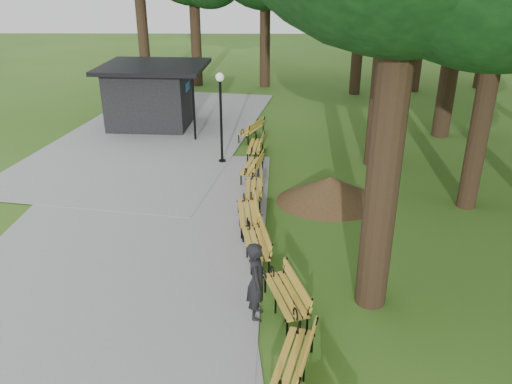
{
  "coord_description": "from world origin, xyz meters",
  "views": [
    {
      "loc": [
        -0.09,
        -8.44,
        7.14
      ],
      "look_at": [
        -0.25,
        5.04,
        1.1
      ],
      "focal_mm": 36.04,
      "sensor_mm": 36.0,
      "label": 1
    }
  ],
  "objects_px": {
    "lamp_post": "(221,100)",
    "bench_6": "(253,189)",
    "person": "(257,281)",
    "bench_3": "(285,295)",
    "bench_9": "(251,129)",
    "dirt_mound": "(330,189)",
    "bench_4": "(255,243)",
    "bench_5": "(247,212)",
    "bench_8": "(255,146)",
    "bench_2": "(292,360)",
    "bench_7": "(252,166)",
    "kiosk": "(150,95)"
  },
  "relations": [
    {
      "from": "person",
      "to": "bench_5",
      "type": "bearing_deg",
      "value": 6.18
    },
    {
      "from": "bench_4",
      "to": "bench_9",
      "type": "height_order",
      "value": "same"
    },
    {
      "from": "lamp_post",
      "to": "bench_2",
      "type": "relative_size",
      "value": 1.83
    },
    {
      "from": "person",
      "to": "bench_2",
      "type": "relative_size",
      "value": 0.97
    },
    {
      "from": "bench_4",
      "to": "bench_7",
      "type": "bearing_deg",
      "value": 172.71
    },
    {
      "from": "bench_9",
      "to": "bench_6",
      "type": "bearing_deg",
      "value": 24.73
    },
    {
      "from": "bench_3",
      "to": "bench_6",
      "type": "distance_m",
      "value": 5.87
    },
    {
      "from": "person",
      "to": "bench_3",
      "type": "xyz_separation_m",
      "value": [
        0.63,
        0.18,
        -0.48
      ]
    },
    {
      "from": "person",
      "to": "kiosk",
      "type": "xyz_separation_m",
      "value": [
        -5.14,
        14.41,
        0.55
      ]
    },
    {
      "from": "lamp_post",
      "to": "bench_9",
      "type": "height_order",
      "value": "lamp_post"
    },
    {
      "from": "bench_4",
      "to": "bench_3",
      "type": "bearing_deg",
      "value": 7.67
    },
    {
      "from": "lamp_post",
      "to": "bench_8",
      "type": "bearing_deg",
      "value": 27.56
    },
    {
      "from": "bench_3",
      "to": "bench_7",
      "type": "height_order",
      "value": "same"
    },
    {
      "from": "bench_7",
      "to": "bench_8",
      "type": "relative_size",
      "value": 1.0
    },
    {
      "from": "person",
      "to": "bench_8",
      "type": "distance_m",
      "value": 10.21
    },
    {
      "from": "kiosk",
      "to": "lamp_post",
      "type": "distance_m",
      "value": 6.2
    },
    {
      "from": "bench_8",
      "to": "bench_5",
      "type": "bearing_deg",
      "value": 3.79
    },
    {
      "from": "lamp_post",
      "to": "bench_3",
      "type": "xyz_separation_m",
      "value": [
        2.08,
        -9.35,
        -2.04
      ]
    },
    {
      "from": "bench_3",
      "to": "bench_6",
      "type": "xyz_separation_m",
      "value": [
        -0.81,
        5.82,
        0.0
      ]
    },
    {
      "from": "lamp_post",
      "to": "bench_2",
      "type": "bearing_deg",
      "value": -79.41
    },
    {
      "from": "lamp_post",
      "to": "bench_6",
      "type": "distance_m",
      "value": 4.27
    },
    {
      "from": "kiosk",
      "to": "bench_7",
      "type": "distance_m",
      "value": 8.12
    },
    {
      "from": "bench_5",
      "to": "person",
      "type": "bearing_deg",
      "value": -0.98
    },
    {
      "from": "person",
      "to": "bench_4",
      "type": "xyz_separation_m",
      "value": [
        -0.06,
        2.45,
        -0.48
      ]
    },
    {
      "from": "dirt_mound",
      "to": "bench_4",
      "type": "bearing_deg",
      "value": -123.75
    },
    {
      "from": "bench_2",
      "to": "bench_3",
      "type": "bearing_deg",
      "value": -162.86
    },
    {
      "from": "bench_3",
      "to": "bench_9",
      "type": "distance_m",
      "value": 12.32
    },
    {
      "from": "bench_3",
      "to": "bench_5",
      "type": "relative_size",
      "value": 1.0
    },
    {
      "from": "bench_6",
      "to": "bench_5",
      "type": "bearing_deg",
      "value": -4.4
    },
    {
      "from": "bench_2",
      "to": "bench_8",
      "type": "xyz_separation_m",
      "value": [
        -0.85,
        12.06,
        0.0
      ]
    },
    {
      "from": "bench_3",
      "to": "bench_9",
      "type": "bearing_deg",
      "value": 168.79
    },
    {
      "from": "lamp_post",
      "to": "bench_8",
      "type": "height_order",
      "value": "lamp_post"
    },
    {
      "from": "kiosk",
      "to": "dirt_mound",
      "type": "relative_size",
      "value": 1.61
    },
    {
      "from": "bench_3",
      "to": "bench_2",
      "type": "bearing_deg",
      "value": -14.38
    },
    {
      "from": "bench_6",
      "to": "bench_9",
      "type": "bearing_deg",
      "value": -177.94
    },
    {
      "from": "bench_8",
      "to": "bench_2",
      "type": "bearing_deg",
      "value": 9.3
    },
    {
      "from": "kiosk",
      "to": "bench_4",
      "type": "relative_size",
      "value": 2.46
    },
    {
      "from": "person",
      "to": "bench_4",
      "type": "relative_size",
      "value": 0.97
    },
    {
      "from": "lamp_post",
      "to": "bench_7",
      "type": "height_order",
      "value": "lamp_post"
    },
    {
      "from": "bench_2",
      "to": "bench_3",
      "type": "height_order",
      "value": "same"
    },
    {
      "from": "person",
      "to": "bench_4",
      "type": "distance_m",
      "value": 2.49
    },
    {
      "from": "bench_2",
      "to": "bench_7",
      "type": "height_order",
      "value": "same"
    },
    {
      "from": "bench_3",
      "to": "bench_7",
      "type": "bearing_deg",
      "value": 170.51
    },
    {
      "from": "bench_4",
      "to": "kiosk",
      "type": "bearing_deg",
      "value": -166.25
    },
    {
      "from": "dirt_mound",
      "to": "bench_7",
      "type": "height_order",
      "value": "bench_7"
    },
    {
      "from": "bench_5",
      "to": "dirt_mound",
      "type": "bearing_deg",
      "value": 118.11
    },
    {
      "from": "person",
      "to": "bench_5",
      "type": "relative_size",
      "value": 0.97
    },
    {
      "from": "bench_7",
      "to": "bench_9",
      "type": "relative_size",
      "value": 1.0
    },
    {
      "from": "bench_2",
      "to": "bench_5",
      "type": "height_order",
      "value": "same"
    },
    {
      "from": "lamp_post",
      "to": "bench_5",
      "type": "height_order",
      "value": "lamp_post"
    }
  ]
}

